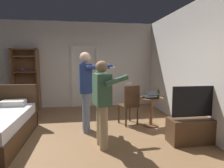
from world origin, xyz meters
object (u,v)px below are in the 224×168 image
Objects in this scene: bookshelf at (26,77)px; laptop at (151,96)px; person_striped_shirt at (86,86)px; side_table at (151,107)px; person_blue_shirt at (102,98)px; tv_flatscreen at (196,126)px; suitcase_dark at (24,112)px; wooden_chair at (130,103)px; bottle_on_table at (158,94)px.

bookshelf is 4.08m from laptop.
bookshelf reaches higher than person_striped_shirt.
side_table is at bearing 3.79° from person_striped_shirt.
laptop is at bearing 2.25° from person_striped_shirt.
side_table is at bearing 36.69° from person_blue_shirt.
person_striped_shirt is at bearing 107.55° from person_blue_shirt.
tv_flatscreen is 0.63× the size of person_striped_shirt.
side_table is 3.39m from suitcase_dark.
wooden_chair is (-1.01, 1.20, 0.22)m from tv_flatscreen.
bookshelf is at bearing 87.53° from suitcase_dark.
wooden_chair is 1.85× the size of suitcase_dark.
bookshelf is 3.60m from wooden_chair.
side_table is 0.37m from bottle_on_table.
side_table is 1.66m from person_blue_shirt.
person_blue_shirt is (-1.28, -0.96, 0.44)m from side_table.
tv_flatscreen is 4.70× the size of bottle_on_table.
tv_flatscreen is 4.28m from suitcase_dark.
bookshelf is at bearing 147.76° from side_table.
bottle_on_table is 0.13× the size of person_striped_shirt.
tv_flatscreen reaches higher than laptop.
side_table is 1.91× the size of laptop.
tv_flatscreen is (3.96, -3.20, -0.73)m from bookshelf.
bottle_on_table reaches higher than laptop.
side_table is 1.31× the size of suitcase_dark.
laptop is 0.37× the size of wooden_chair.
person_striped_shirt reaches higher than suitcase_dark.
bookshelf is at bearing 147.07° from laptop.
laptop is at bearing 167.23° from bottle_on_table.
person_blue_shirt is 2.97× the size of suitcase_dark.
suitcase_dark is at bearing 145.21° from person_striped_shirt.
side_table is (-0.52, 1.03, 0.15)m from tv_flatscreen.
person_striped_shirt is at bearing 155.94° from tv_flatscreen.
bottle_on_table is 0.44× the size of suitcase_dark.
bottle_on_table is (-0.38, 0.95, 0.48)m from tv_flatscreen.
wooden_chair is 0.62× the size of person_blue_shirt.
tv_flatscreen is 1.59× the size of side_table.
person_blue_shirt is (-1.81, 0.07, 0.59)m from tv_flatscreen.
wooden_chair is 2.89m from suitcase_dark.
suitcase_dark is at bearing 161.08° from laptop.
person_striped_shirt is 2.19m from suitcase_dark.
bookshelf reaches higher than suitcase_dark.
laptop is at bearing 35.96° from person_blue_shirt.
wooden_chair is 1.20m from person_striped_shirt.
bottle_on_table reaches higher than side_table.
laptop is at bearing -32.49° from suitcase_dark.
bottle_on_table is at bearing -29.74° from side_table.
person_blue_shirt is at bearing -125.24° from wooden_chair.
person_striped_shirt reaches higher than tv_flatscreen.
person_blue_shirt is (-0.80, -1.13, 0.37)m from wooden_chair.
person_striped_shirt is at bearing -179.22° from bottle_on_table.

